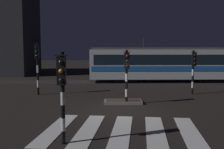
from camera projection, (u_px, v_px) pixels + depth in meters
The scene contains 10 objects.
ground_plane at pixel (118, 111), 13.74m from camera, with size 120.00×120.00×0.00m, color black.
rail_near at pixel (113, 83), 24.92m from camera, with size 80.00×0.12×0.03m, color #59595E.
rail_far at pixel (112, 81), 26.35m from camera, with size 80.00×0.12×0.03m, color #59595E.
crosswalk_zebra at pixel (122, 131), 10.37m from camera, with size 6.33×5.04×0.02m.
traffic_island at pixel (123, 102), 15.66m from camera, with size 2.16×1.12×0.18m.
traffic_light_corner_far_right at pixel (194, 65), 18.45m from camera, with size 0.36×0.42×3.02m.
traffic_light_corner_far_left at pixel (37, 61), 18.21m from camera, with size 0.36×0.42×3.52m.
traffic_light_kerb_mid_left at pixel (62, 84), 8.69m from camera, with size 0.36×0.42×3.03m.
traffic_light_median_centre at pixel (127, 69), 15.03m from camera, with size 0.36×0.42×3.06m.
tram at pixel (166, 63), 25.58m from camera, with size 14.48×2.58×4.15m.
Camera 1 is at (-0.58, -13.49, 3.13)m, focal length 43.58 mm.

